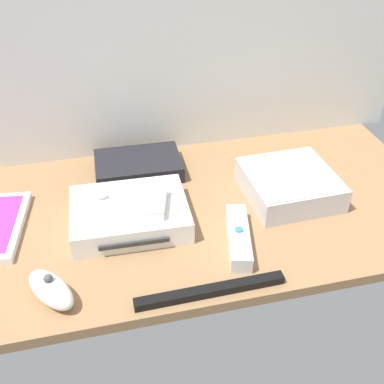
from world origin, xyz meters
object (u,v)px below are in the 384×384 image
game_console (130,214)px  remote_wand (238,237)px  network_router (138,166)px  remote_classic_pad (125,202)px  remote_nunchuk (51,289)px  mini_computer (289,183)px  sensor_bar (211,291)px

game_console → remote_wand: (17.71, -9.89, -0.69)cm
network_router → remote_classic_pad: 18.08cm
network_router → remote_nunchuk: size_ratio=1.71×
network_router → remote_classic_pad: remote_classic_pad is taller
mini_computer → network_router: bearing=152.4°
mini_computer → remote_wand: 18.65cm
game_console → remote_classic_pad: bearing=-143.7°
game_console → sensor_bar: (9.94, -20.03, -1.50)cm
remote_wand → remote_nunchuk: 32.14cm
remote_nunchuk → remote_classic_pad: bearing=14.3°
mini_computer → remote_classic_pad: (-32.58, -2.44, 2.77)cm
remote_wand → remote_nunchuk: bearing=-156.8°
mini_computer → sensor_bar: 31.27cm
remote_classic_pad → sensor_bar: size_ratio=0.67×
sensor_bar → remote_wand: bearing=51.7°
game_console → remote_nunchuk: bearing=-130.5°
game_console → network_router: bearing=78.7°
mini_computer → sensor_bar: size_ratio=0.73×
remote_nunchuk → sensor_bar: bearing=-44.9°
mini_computer → remote_classic_pad: bearing=-175.7°
mini_computer → remote_wand: bearing=-140.1°
network_router → remote_wand: size_ratio=1.20×
remote_wand → remote_classic_pad: size_ratio=0.95×
network_router → remote_wand: bearing=-60.9°
sensor_bar → network_router: bearing=98.5°
mini_computer → network_router: (-28.10, 14.68, -0.94)cm
mini_computer → remote_wand: (-14.29, -11.94, -1.13)cm
remote_nunchuk → remote_wand: bearing=-24.0°
mini_computer → network_router: mini_computer is taller
remote_wand → sensor_bar: 12.80cm
network_router → remote_nunchuk: (-17.86, -32.03, 0.34)cm
game_console → sensor_bar: 22.41cm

